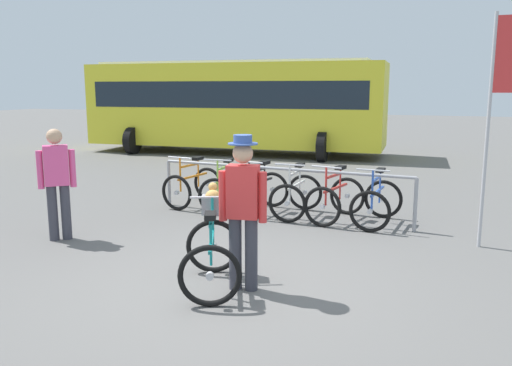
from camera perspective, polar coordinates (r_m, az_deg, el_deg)
ground_plane at (r=6.05m, az=-2.98°, el=-11.18°), size 80.00×80.00×0.00m
bike_rack_rail at (r=9.03m, az=2.58°, el=0.64°), size 4.60×0.40×0.88m
racked_bike_orange at (r=10.07m, az=-6.87°, el=-0.34°), size 0.81×1.18×0.97m
racked_bike_lime at (r=9.73m, az=-3.35°, el=-0.66°), size 0.73×1.13×0.97m
racked_bike_black at (r=9.43m, az=0.41°, el=-1.00°), size 0.81×1.17×0.97m
racked_bike_white at (r=9.17m, az=4.41°, el=-1.36°), size 0.69×1.12×0.97m
racked_bike_red at (r=8.96m, az=8.61°, el=-1.72°), size 0.88×1.23×0.98m
racked_bike_blue at (r=8.79m, az=12.99°, el=-2.10°), size 0.75×1.14×0.97m
featured_bicycle at (r=5.99m, az=-4.80°, el=-6.52°), size 1.03×1.26×1.09m
person_with_featured_bike at (r=5.70m, az=-1.42°, el=-2.56°), size 0.52×0.32×1.72m
pedestrian_with_backpack at (r=8.16m, az=-20.80°, el=0.62°), size 0.47×0.46×1.64m
bus_distant at (r=18.03m, az=-2.33°, el=8.78°), size 10.12×3.77×3.08m
banner_flag at (r=7.82m, az=25.13°, el=9.45°), size 0.45×0.05×3.20m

